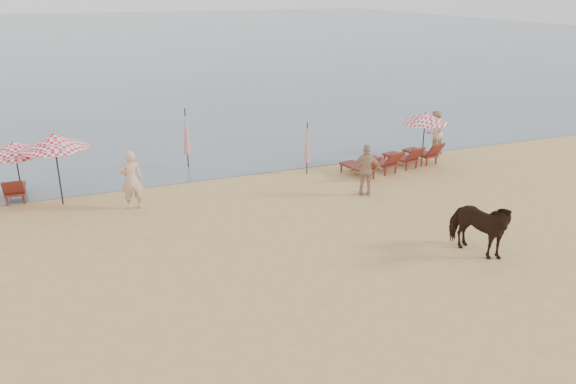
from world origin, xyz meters
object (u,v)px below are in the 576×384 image
at_px(umbrella_open_left_a, 54,141).
at_px(umbrella_open_left_b, 14,148).
at_px(umbrella_open_right, 425,118).
at_px(lounger_cluster_right, 394,159).
at_px(umbrella_closed_left, 186,132).
at_px(beachgoer_right_a, 434,133).
at_px(beachgoer_right_b, 366,170).
at_px(beachgoer_left, 131,180).
at_px(cow, 478,227).
at_px(umbrella_closed_right, 307,142).

xyz_separation_m(umbrella_open_left_a, umbrella_open_left_b, (-1.23, 0.82, -0.30)).
bearing_deg(umbrella_open_right, lounger_cluster_right, -174.04).
relative_size(umbrella_closed_left, beachgoer_right_a, 1.25).
relative_size(lounger_cluster_right, beachgoer_right_b, 2.37).
bearing_deg(beachgoer_left, lounger_cluster_right, -175.57).
bearing_deg(umbrella_open_left_b, beachgoer_right_b, -25.22).
distance_m(cow, beachgoer_right_a, 9.49).
distance_m(umbrella_open_right, umbrella_closed_left, 9.21).
relative_size(umbrella_open_left_a, beachgoer_left, 1.23).
distance_m(umbrella_open_left_b, beachgoer_right_b, 11.51).
xyz_separation_m(lounger_cluster_right, beachgoer_right_b, (-2.41, -2.08, 0.45)).
distance_m(umbrella_closed_left, beachgoer_right_a, 10.24).
relative_size(lounger_cluster_right, umbrella_open_left_b, 2.00).
distance_m(umbrella_open_right, beachgoer_right_a, 2.20).
bearing_deg(beachgoer_right_a, beachgoer_right_b, 20.38).
distance_m(umbrella_open_left_b, beachgoer_left, 4.01).
xyz_separation_m(umbrella_open_left_a, umbrella_closed_right, (8.68, -0.07, -0.89)).
height_order(umbrella_closed_left, umbrella_closed_right, umbrella_closed_left).
bearing_deg(beachgoer_left, umbrella_open_right, -176.27).
relative_size(lounger_cluster_right, umbrella_open_left_a, 1.79).
bearing_deg(lounger_cluster_right, beachgoer_left, 170.47).
bearing_deg(umbrella_open_left_b, cow, -43.89).
distance_m(cow, beachgoer_left, 10.47).
bearing_deg(beachgoer_right_b, cow, 125.75).
relative_size(beachgoer_right_a, beachgoer_right_b, 1.06).
bearing_deg(beachgoer_left, umbrella_open_left_b, -29.12).
bearing_deg(beachgoer_right_b, umbrella_closed_right, -41.74).
bearing_deg(lounger_cluster_right, cow, -116.73).
bearing_deg(umbrella_open_right, beachgoer_right_a, 51.98).
height_order(umbrella_open_left_a, umbrella_open_left_b, umbrella_open_left_a).
distance_m(umbrella_closed_right, beachgoer_right_a, 6.04).
distance_m(umbrella_open_right, beachgoer_left, 11.18).
bearing_deg(lounger_cluster_right, beachgoer_right_a, 12.70).
distance_m(lounger_cluster_right, beachgoer_right_a, 2.97).
bearing_deg(beachgoer_right_b, umbrella_open_left_a, 13.11).
distance_m(beachgoer_left, beachgoer_right_b, 7.69).
relative_size(umbrella_closed_right, beachgoer_right_b, 1.13).
bearing_deg(beachgoer_right_a, umbrella_closed_left, -23.77).
bearing_deg(umbrella_open_right, cow, -103.71).
height_order(umbrella_closed_left, beachgoer_left, umbrella_closed_left).
bearing_deg(beachgoer_right_b, umbrella_open_left_b, 10.98).
relative_size(umbrella_closed_left, umbrella_closed_right, 1.17).
bearing_deg(umbrella_open_left_a, umbrella_closed_left, 41.82).
bearing_deg(umbrella_closed_left, beachgoer_left, -125.36).
height_order(cow, beachgoer_right_b, beachgoer_right_b).
bearing_deg(umbrella_closed_right, umbrella_open_left_b, 174.92).
xyz_separation_m(lounger_cluster_right, beachgoer_right_a, (2.66, 1.21, 0.50)).
height_order(lounger_cluster_right, umbrella_closed_right, umbrella_closed_right).
bearing_deg(cow, umbrella_closed_left, 96.78).
relative_size(beachgoer_left, beachgoer_right_b, 1.08).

